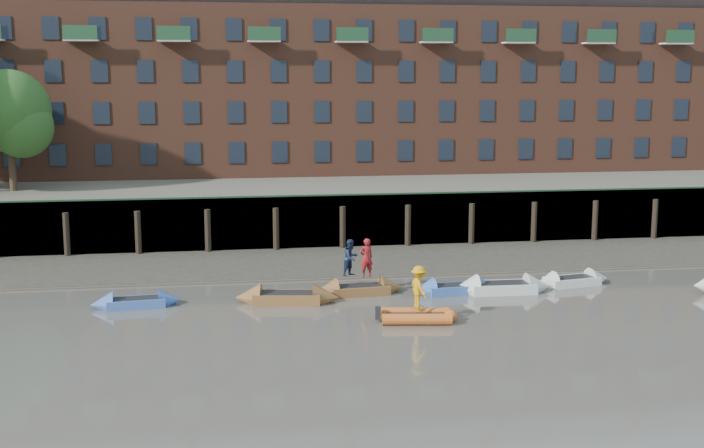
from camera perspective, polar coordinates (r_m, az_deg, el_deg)
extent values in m
plane|color=#5B564E|center=(32.94, 8.33, -8.86)|extent=(220.00, 220.00, 0.00)
cube|color=#3D382F|center=(49.83, 2.29, -2.39)|extent=(110.00, 8.00, 0.50)
cube|color=#4C4336|center=(46.57, 3.08, -3.26)|extent=(110.00, 1.60, 0.10)
cube|color=#2D2A26|center=(53.78, 1.41, 0.24)|extent=(110.00, 0.80, 3.20)
cylinder|color=black|center=(53.08, -17.97, -0.69)|extent=(0.36, 0.36, 2.60)
cylinder|color=black|center=(52.58, -13.67, -0.58)|extent=(0.36, 0.36, 2.60)
cylinder|color=black|center=(52.37, -9.30, -0.47)|extent=(0.36, 0.36, 2.60)
cylinder|color=black|center=(52.48, -4.93, -0.36)|extent=(0.36, 0.36, 2.60)
cylinder|color=black|center=(52.88, -0.61, -0.25)|extent=(0.36, 0.36, 2.60)
cylinder|color=black|center=(53.58, 3.63, -0.13)|extent=(0.36, 0.36, 2.60)
cylinder|color=black|center=(54.57, 7.74, -0.03)|extent=(0.36, 0.36, 2.60)
cylinder|color=black|center=(55.83, 11.68, 0.08)|extent=(0.36, 0.36, 2.60)
cylinder|color=black|center=(57.34, 15.43, 0.18)|extent=(0.36, 0.36, 2.60)
cylinder|color=black|center=(59.08, 18.97, 0.27)|extent=(0.36, 0.36, 2.60)
cube|color=#264C2D|center=(53.24, 1.47, 1.94)|extent=(110.00, 0.06, 0.10)
cube|color=#5E594D|center=(67.06, -0.64, 2.13)|extent=(110.00, 28.00, 3.20)
cube|color=brown|center=(67.48, -0.77, 8.65)|extent=(80.00, 10.00, 12.00)
cube|color=black|center=(63.52, -21.16, 4.14)|extent=(1.10, 0.12, 1.50)
cube|color=black|center=(62.94, -18.49, 4.25)|extent=(1.10, 0.12, 1.50)
cube|color=black|center=(62.51, -15.77, 4.35)|extent=(1.10, 0.12, 1.50)
cube|color=black|center=(62.21, -13.02, 4.44)|extent=(1.10, 0.12, 1.50)
cube|color=black|center=(62.06, -10.25, 4.52)|extent=(1.10, 0.12, 1.50)
cube|color=black|center=(62.05, -7.47, 4.59)|extent=(1.10, 0.12, 1.50)
cube|color=black|center=(62.19, -4.70, 4.65)|extent=(1.10, 0.12, 1.50)
cube|color=black|center=(62.47, -1.94, 4.70)|extent=(1.10, 0.12, 1.50)
cube|color=black|center=(62.89, 0.78, 4.74)|extent=(1.10, 0.12, 1.50)
cube|color=black|center=(63.46, 3.46, 4.77)|extent=(1.10, 0.12, 1.50)
cube|color=black|center=(64.15, 6.09, 4.78)|extent=(1.10, 0.12, 1.50)
cube|color=black|center=(64.98, 8.66, 4.79)|extent=(1.10, 0.12, 1.50)
cube|color=black|center=(65.94, 11.16, 4.79)|extent=(1.10, 0.12, 1.50)
cube|color=black|center=(67.01, 13.58, 4.78)|extent=(1.10, 0.12, 1.50)
cube|color=black|center=(68.21, 15.92, 4.76)|extent=(1.10, 0.12, 1.50)
cube|color=black|center=(69.51, 18.18, 4.73)|extent=(1.10, 0.12, 1.50)
cube|color=black|center=(70.91, 20.35, 4.70)|extent=(1.10, 0.12, 1.50)
cube|color=black|center=(63.34, -21.31, 6.66)|extent=(1.10, 0.12, 1.50)
cube|color=black|center=(62.77, -18.62, 6.79)|extent=(1.10, 0.12, 1.50)
cube|color=black|center=(62.33, -15.89, 6.91)|extent=(1.10, 0.12, 1.50)
cube|color=black|center=(62.03, -13.12, 7.01)|extent=(1.10, 0.12, 1.50)
cube|color=black|center=(61.88, -10.33, 7.10)|extent=(1.10, 0.12, 1.50)
cube|color=black|center=(61.87, -7.53, 7.17)|extent=(1.10, 0.12, 1.50)
cube|color=black|center=(62.01, -4.73, 7.23)|extent=(1.10, 0.12, 1.50)
cube|color=black|center=(62.29, -1.96, 7.27)|extent=(1.10, 0.12, 1.50)
cube|color=black|center=(62.71, 0.79, 7.29)|extent=(1.10, 0.12, 1.50)
cube|color=black|center=(63.28, 3.49, 7.29)|extent=(1.10, 0.12, 1.50)
cube|color=black|center=(63.98, 6.14, 7.28)|extent=(1.10, 0.12, 1.50)
cube|color=black|center=(64.81, 8.72, 7.26)|extent=(1.10, 0.12, 1.50)
cube|color=black|center=(65.77, 11.24, 7.22)|extent=(1.10, 0.12, 1.50)
cube|color=black|center=(66.85, 13.68, 7.17)|extent=(1.10, 0.12, 1.50)
cube|color=black|center=(68.04, 16.03, 7.11)|extent=(1.10, 0.12, 1.50)
cube|color=black|center=(69.34, 18.30, 7.03)|extent=(1.10, 0.12, 1.50)
cube|color=black|center=(70.75, 20.48, 6.96)|extent=(1.10, 0.12, 1.50)
cube|color=black|center=(63.29, -21.47, 9.19)|extent=(1.10, 0.12, 1.50)
cube|color=black|center=(62.71, -18.76, 9.34)|extent=(1.10, 0.12, 1.50)
cube|color=black|center=(62.27, -16.01, 9.48)|extent=(1.10, 0.12, 1.50)
cube|color=black|center=(61.97, -13.22, 9.60)|extent=(1.10, 0.12, 1.50)
cube|color=black|center=(61.82, -10.41, 9.70)|extent=(1.10, 0.12, 1.50)
cube|color=black|center=(61.81, -7.59, 9.77)|extent=(1.10, 0.12, 1.50)
cube|color=black|center=(61.95, -4.77, 9.82)|extent=(1.10, 0.12, 1.50)
cube|color=black|center=(62.23, -1.97, 9.84)|extent=(1.10, 0.12, 1.50)
cube|color=black|center=(62.66, 0.79, 9.85)|extent=(1.10, 0.12, 1.50)
cube|color=black|center=(63.22, 3.52, 9.83)|extent=(1.10, 0.12, 1.50)
cube|color=black|center=(63.92, 6.18, 9.79)|extent=(1.10, 0.12, 1.50)
cube|color=black|center=(64.76, 8.79, 9.73)|extent=(1.10, 0.12, 1.50)
cube|color=black|center=(65.72, 11.32, 9.66)|extent=(1.10, 0.12, 1.50)
cube|color=black|center=(66.79, 13.77, 9.57)|extent=(1.10, 0.12, 1.50)
cube|color=black|center=(67.99, 16.14, 9.46)|extent=(1.10, 0.12, 1.50)
cube|color=black|center=(69.29, 18.43, 9.35)|extent=(1.10, 0.12, 1.50)
cube|color=black|center=(70.70, 20.62, 9.22)|extent=(1.10, 0.12, 1.50)
cube|color=black|center=(63.36, -21.63, 11.72)|extent=(1.10, 0.12, 1.50)
cube|color=black|center=(62.78, -18.90, 11.90)|extent=(1.10, 0.12, 1.50)
cube|color=black|center=(62.34, -16.13, 12.05)|extent=(1.10, 0.12, 1.50)
cube|color=black|center=(62.05, -13.32, 12.18)|extent=(1.10, 0.12, 1.50)
cube|color=black|center=(61.89, -10.49, 12.29)|extent=(1.10, 0.12, 1.50)
cube|color=black|center=(61.89, -7.64, 12.36)|extent=(1.10, 0.12, 1.50)
cube|color=black|center=(62.02, -4.81, 12.41)|extent=(1.10, 0.12, 1.50)
cube|color=black|center=(62.31, -1.99, 12.42)|extent=(1.10, 0.12, 1.50)
cube|color=black|center=(62.73, 0.80, 12.41)|extent=(1.10, 0.12, 1.50)
cube|color=black|center=(63.29, 3.54, 12.37)|extent=(1.10, 0.12, 1.50)
cube|color=black|center=(63.99, 6.23, 12.30)|extent=(1.10, 0.12, 1.50)
cube|color=black|center=(64.82, 8.85, 12.21)|extent=(1.10, 0.12, 1.50)
cube|color=black|center=(65.78, 11.40, 12.09)|extent=(1.10, 0.12, 1.50)
cube|color=black|center=(66.86, 13.87, 11.96)|extent=(1.10, 0.12, 1.50)
cube|color=black|center=(68.05, 16.26, 11.82)|extent=(1.10, 0.12, 1.50)
cube|color=black|center=(69.36, 18.55, 11.66)|extent=(1.10, 0.12, 1.50)
cube|color=black|center=(70.76, 20.76, 11.48)|extent=(1.10, 0.12, 1.50)
cylinder|color=#3A281C|center=(58.93, -21.14, 3.95)|extent=(0.44, 0.44, 4.00)
sphere|color=#2C5720|center=(58.74, -21.31, 6.82)|extent=(5.12, 5.12, 5.12)
cube|color=#3B61B5|center=(41.24, -13.79, -4.95)|extent=(2.68, 1.40, 0.40)
cone|color=#3B61B5|center=(41.26, -11.69, -4.86)|extent=(1.11, 1.25, 1.16)
cone|color=#3B61B5|center=(41.27, -15.89, -5.03)|extent=(1.11, 1.25, 1.16)
cube|color=black|center=(41.19, -13.80, -4.70)|extent=(2.22, 1.07, 0.06)
cube|color=brown|center=(40.85, -4.21, -4.77)|extent=(3.26, 1.84, 0.48)
cone|color=brown|center=(40.76, -1.69, -4.78)|extent=(1.39, 1.56, 1.39)
cone|color=brown|center=(41.02, -6.73, -4.75)|extent=(1.39, 1.56, 1.39)
cube|color=black|center=(40.80, -4.22, -4.47)|extent=(2.70, 1.42, 0.06)
cube|color=brown|center=(42.29, 0.45, -4.27)|extent=(2.93, 1.56, 0.44)
cone|color=brown|center=(42.74, 2.58, -4.13)|extent=(1.22, 1.38, 1.27)
cone|color=brown|center=(41.90, -1.72, -4.41)|extent=(1.22, 1.38, 1.27)
cube|color=black|center=(42.25, 0.45, -4.01)|extent=(2.43, 1.20, 0.06)
cube|color=#3B61B5|center=(42.79, 6.65, -4.18)|extent=(2.81, 1.46, 0.42)
cone|color=#3B61B5|center=(43.36, 8.61, -4.04)|extent=(1.16, 1.31, 1.22)
cone|color=#3B61B5|center=(42.28, 4.63, -4.32)|extent=(1.16, 1.31, 1.22)
cube|color=black|center=(42.75, 6.65, -3.93)|extent=(2.33, 1.12, 0.06)
cube|color=silver|center=(43.21, 9.67, -4.08)|extent=(3.16, 1.49, 0.49)
cone|color=silver|center=(43.77, 11.96, -3.97)|extent=(1.25, 1.44, 1.41)
cone|color=silver|center=(42.72, 7.32, -4.18)|extent=(1.25, 1.44, 1.41)
cube|color=black|center=(43.15, 9.68, -3.79)|extent=(2.63, 1.12, 0.06)
cube|color=silver|center=(45.42, 14.03, -3.60)|extent=(2.87, 1.70, 0.42)
cone|color=silver|center=(46.29, 15.65, -3.42)|extent=(1.26, 1.39, 1.21)
cone|color=silver|center=(44.58, 12.35, -3.78)|extent=(1.26, 1.39, 1.21)
cube|color=black|center=(45.38, 14.04, -3.37)|extent=(2.37, 1.32, 0.06)
cylinder|color=#CD5F21|center=(38.31, 4.11, -5.75)|extent=(2.98, 0.90, 0.48)
cylinder|color=#CD5F21|center=(37.33, 4.23, -6.17)|extent=(2.98, 0.90, 0.48)
sphere|color=#CD5F21|center=(37.97, 6.39, -5.93)|extent=(0.56, 0.56, 0.56)
cube|color=black|center=(37.82, 4.17, -5.95)|extent=(2.54, 1.18, 0.17)
imported|color=maroon|center=(41.96, 0.93, -2.19)|extent=(0.77, 0.61, 1.87)
imported|color=#19233F|center=(42.18, -0.07, -2.19)|extent=(1.10, 1.08, 1.78)
imported|color=orange|center=(37.62, 4.35, -4.12)|extent=(0.93, 1.33, 1.89)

